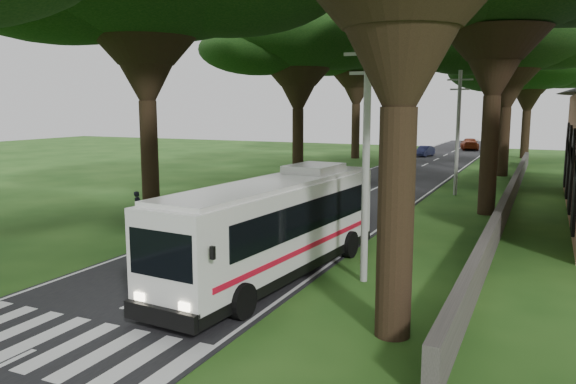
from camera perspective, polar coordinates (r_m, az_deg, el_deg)
ground at (r=16.73m, az=-17.76°, el=-11.88°), size 140.00×140.00×0.00m
road at (r=38.41m, az=8.24°, el=0.05°), size 8.00×120.00×0.04m
crosswalk at (r=15.43m, az=-22.91°, el=-13.96°), size 8.00×3.00×0.01m
property_wall at (r=35.83m, az=21.71°, el=-0.16°), size 0.35×50.00×1.20m
pole_near at (r=18.26m, az=7.94°, el=3.66°), size 1.60×0.24×8.00m
pole_mid at (r=37.81m, az=16.87°, el=5.98°), size 1.60×0.24×8.00m
pole_far at (r=57.67m, az=19.70°, el=6.68°), size 1.60×0.24×8.00m
tree_l_midb at (r=45.57m, az=1.04°, el=15.47°), size 13.31×13.31×14.07m
tree_l_far at (r=62.77m, az=7.04°, el=14.43°), size 14.17×14.17×15.17m
tree_r_midb at (r=49.83m, az=21.62°, el=14.61°), size 14.39×14.39×14.53m
tree_r_far at (r=67.61m, az=23.38°, el=12.07°), size 15.17×15.17×13.78m
coach_bus at (r=18.93m, az=-1.16°, el=-3.42°), size 3.36×11.41×3.32m
distant_car_a at (r=51.19m, az=10.78°, el=2.90°), size 1.75×3.84×1.28m
distant_car_b at (r=66.29m, az=13.70°, el=4.06°), size 1.85×3.69×1.16m
distant_car_c at (r=77.71m, az=17.97°, el=4.67°), size 3.05×5.47×1.50m
pedestrian at (r=28.99m, az=-15.00°, el=-1.46°), size 0.49×0.64×1.56m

